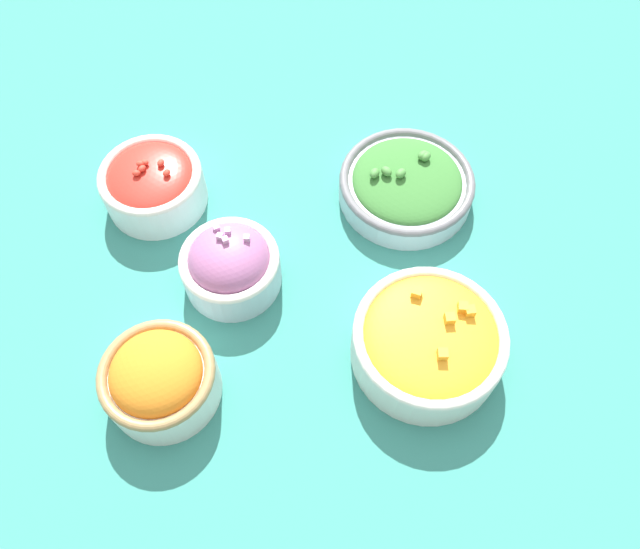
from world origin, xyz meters
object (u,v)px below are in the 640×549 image
at_px(bowl_broccoli, 406,184).
at_px(bowl_carrots, 159,378).
at_px(bowl_cherry_tomatoes, 153,183).
at_px(bowl_squash, 428,341).
at_px(bowl_red_onion, 230,264).

bearing_deg(bowl_broccoli, bowl_carrots, 38.14).
distance_m(bowl_broccoli, bowl_cherry_tomatoes, 0.33).
bearing_deg(bowl_carrots, bowl_squash, -177.07).
xyz_separation_m(bowl_carrots, bowl_cherry_tomatoes, (0.02, -0.27, -0.00)).
relative_size(bowl_broccoli, bowl_cherry_tomatoes, 1.34).
bearing_deg(bowl_squash, bowl_red_onion, -29.21).
bearing_deg(bowl_cherry_tomatoes, bowl_carrots, 93.68).
xyz_separation_m(bowl_squash, bowl_cherry_tomatoes, (0.31, -0.25, -0.00)).
relative_size(bowl_carrots, bowl_cherry_tomatoes, 0.95).
bearing_deg(bowl_squash, bowl_broccoli, -93.81).
distance_m(bowl_red_onion, bowl_cherry_tomatoes, 0.16).
xyz_separation_m(bowl_red_onion, bowl_carrots, (0.08, 0.14, 0.00)).
relative_size(bowl_red_onion, bowl_carrots, 0.95).
height_order(bowl_carrots, bowl_cherry_tomatoes, bowl_carrots).
xyz_separation_m(bowl_squash, bowl_red_onion, (0.22, -0.12, 0.00)).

